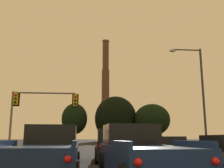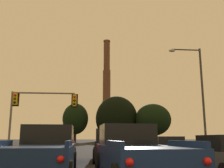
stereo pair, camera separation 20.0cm
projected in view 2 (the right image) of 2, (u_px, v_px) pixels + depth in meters
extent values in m
cube|color=maroon|center=(56.00, 150.00, 14.49)|extent=(1.98, 4.82, 0.95)
cube|color=black|center=(57.00, 135.00, 14.78)|extent=(1.81, 2.82, 0.70)
cylinder|color=black|center=(43.00, 154.00, 16.21)|extent=(0.23, 0.76, 0.76)
cylinder|color=black|center=(74.00, 154.00, 16.40)|extent=(0.23, 0.76, 0.76)
cylinder|color=black|center=(31.00, 158.00, 12.46)|extent=(0.23, 0.76, 0.76)
cylinder|color=black|center=(71.00, 158.00, 12.65)|extent=(0.23, 0.76, 0.76)
sphere|color=red|center=(33.00, 148.00, 12.10)|extent=(0.17, 0.17, 0.17)
sphere|color=red|center=(67.00, 148.00, 12.26)|extent=(0.17, 0.17, 0.17)
cube|color=navy|center=(167.00, 151.00, 16.01)|extent=(2.02, 4.68, 0.70)
cube|color=black|center=(166.00, 141.00, 16.36)|extent=(1.72, 2.28, 0.55)
cylinder|color=black|center=(145.00, 153.00, 17.69)|extent=(0.25, 0.65, 0.64)
cylinder|color=black|center=(170.00, 153.00, 17.93)|extent=(0.25, 0.65, 0.64)
cylinder|color=black|center=(164.00, 157.00, 14.00)|extent=(0.25, 0.65, 0.64)
cylinder|color=black|center=(195.00, 157.00, 14.24)|extent=(0.25, 0.65, 0.64)
sphere|color=#500705|center=(169.00, 151.00, 13.69)|extent=(0.17, 0.17, 0.17)
sphere|color=#500705|center=(195.00, 151.00, 13.89)|extent=(0.17, 0.17, 0.17)
cube|color=navy|center=(41.00, 159.00, 8.47)|extent=(2.11, 5.44, 0.88)
cube|color=black|center=(49.00, 135.00, 10.34)|extent=(1.88, 1.84, 0.72)
cube|color=navy|center=(69.00, 143.00, 7.33)|extent=(0.15, 2.43, 0.16)
cylinder|color=black|center=(24.00, 162.00, 10.45)|extent=(0.24, 0.80, 0.80)
cylinder|color=black|center=(74.00, 161.00, 10.66)|extent=(0.24, 0.80, 0.80)
sphere|color=red|center=(61.00, 159.00, 5.95)|extent=(0.17, 0.17, 0.17)
cube|color=navy|center=(138.00, 161.00, 7.89)|extent=(2.26, 5.49, 0.88)
cube|color=black|center=(126.00, 134.00, 9.75)|extent=(1.93, 1.89, 0.72)
cube|color=navy|center=(114.00, 144.00, 6.52)|extent=(0.22, 2.43, 0.16)
cube|color=navy|center=(185.00, 144.00, 6.78)|extent=(0.22, 2.43, 0.16)
cylinder|color=black|center=(99.00, 163.00, 9.83)|extent=(0.26, 0.81, 0.80)
cylinder|color=black|center=(149.00, 163.00, 10.10)|extent=(0.26, 0.81, 0.80)
sphere|color=red|center=(130.00, 162.00, 5.18)|extent=(0.17, 0.17, 0.17)
sphere|color=red|center=(208.00, 161.00, 5.40)|extent=(0.17, 0.17, 0.17)
cube|color=#4C4F54|center=(224.00, 160.00, 9.60)|extent=(1.78, 4.03, 0.72)
cylinder|color=black|center=(185.00, 163.00, 11.05)|extent=(0.23, 0.60, 0.60)
cylinder|color=black|center=(223.00, 163.00, 11.22)|extent=(0.23, 0.60, 0.60)
cube|color=black|center=(111.00, 149.00, 15.78)|extent=(2.07, 4.86, 0.95)
cube|color=black|center=(110.00, 135.00, 16.07)|extent=(1.87, 2.86, 0.70)
cylinder|color=black|center=(95.00, 153.00, 17.55)|extent=(0.24, 0.77, 0.76)
cylinder|color=black|center=(123.00, 152.00, 17.66)|extent=(0.24, 0.77, 0.76)
cylinder|color=black|center=(95.00, 156.00, 13.79)|extent=(0.24, 0.77, 0.76)
cylinder|color=black|center=(130.00, 156.00, 13.90)|extent=(0.24, 0.77, 0.76)
sphere|color=red|center=(98.00, 147.00, 13.42)|extent=(0.17, 0.17, 0.17)
sphere|color=red|center=(128.00, 147.00, 13.51)|extent=(0.17, 0.17, 0.17)
cylinder|color=slate|center=(10.00, 122.00, 22.70)|extent=(0.18, 0.18, 5.39)
cylinder|color=black|center=(8.00, 154.00, 22.16)|extent=(0.40, 0.40, 0.10)
cube|color=yellow|center=(15.00, 99.00, 23.14)|extent=(0.34, 0.34, 1.04)
cube|color=black|center=(16.00, 99.00, 23.31)|extent=(0.58, 0.03, 1.25)
sphere|color=red|center=(15.00, 95.00, 23.02)|extent=(0.22, 0.22, 0.22)
sphere|color=#352604|center=(15.00, 99.00, 22.95)|extent=(0.22, 0.22, 0.22)
sphere|color=black|center=(15.00, 102.00, 22.89)|extent=(0.22, 0.22, 0.22)
cylinder|color=slate|center=(44.00, 93.00, 23.47)|extent=(5.48, 0.14, 0.14)
sphere|color=slate|center=(13.00, 93.00, 23.23)|extent=(0.18, 0.18, 0.18)
cube|color=yellow|center=(75.00, 101.00, 23.59)|extent=(0.34, 0.34, 1.04)
cube|color=black|center=(75.00, 101.00, 23.77)|extent=(0.58, 0.03, 1.25)
sphere|color=red|center=(75.00, 97.00, 23.47)|extent=(0.22, 0.22, 0.22)
sphere|color=#352604|center=(74.00, 100.00, 23.40)|extent=(0.22, 0.22, 0.22)
sphere|color=black|center=(74.00, 104.00, 23.34)|extent=(0.22, 0.22, 0.22)
cylinder|color=#38383A|center=(203.00, 99.00, 23.96)|extent=(0.20, 0.20, 9.68)
cylinder|color=#38383A|center=(186.00, 50.00, 24.79)|extent=(2.71, 0.12, 0.12)
sphere|color=#38383A|center=(200.00, 50.00, 24.92)|extent=(0.20, 0.20, 0.20)
ellipsoid|color=silver|center=(172.00, 51.00, 24.65)|extent=(0.64, 0.36, 0.26)
cylinder|color=#523427|center=(106.00, 138.00, 134.34)|extent=(7.53, 7.53, 3.26)
cylinder|color=brown|center=(107.00, 118.00, 136.39)|extent=(4.71, 4.71, 17.01)
cylinder|color=brown|center=(107.00, 86.00, 139.85)|extent=(4.05, 4.05, 17.01)
cylinder|color=brown|center=(107.00, 55.00, 143.30)|extent=(3.39, 3.39, 17.01)
cylinder|color=brown|center=(107.00, 41.00, 144.96)|extent=(3.80, 3.80, 0.70)
cylinder|color=black|center=(154.00, 137.00, 78.79)|extent=(1.10, 1.10, 3.25)
ellipsoid|color=black|center=(153.00, 120.00, 79.85)|extent=(10.96, 9.87, 9.66)
cylinder|color=black|center=(117.00, 139.00, 80.78)|extent=(1.31, 1.31, 2.05)
ellipsoid|color=black|center=(117.00, 119.00, 82.07)|extent=(13.09, 11.78, 14.09)
cylinder|color=black|center=(75.00, 136.00, 80.90)|extent=(0.80, 0.80, 3.67)
ellipsoid|color=black|center=(75.00, 119.00, 82.01)|extent=(8.01, 7.21, 9.64)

